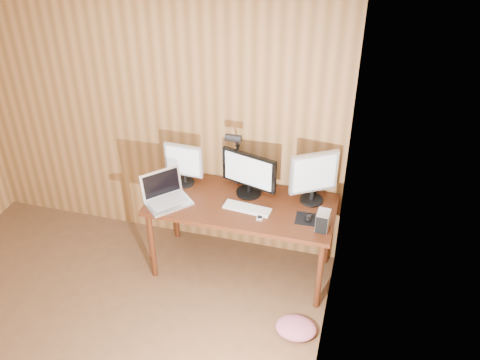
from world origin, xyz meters
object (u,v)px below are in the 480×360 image
at_px(monitor_center, 249,174).
at_px(monitor_right, 314,176).
at_px(desk, 244,210).
at_px(mouse, 309,217).
at_px(hard_drive, 323,221).
at_px(phone, 260,217).
at_px(desk_lamp, 236,151).
at_px(speaker, 314,190).
at_px(keyboard, 247,208).
at_px(laptop, 165,195).
at_px(monitor_left, 184,164).

height_order(monitor_center, monitor_right, monitor_right).
height_order(desk, mouse, mouse).
xyz_separation_m(desk, mouse, (0.59, -0.15, 0.14)).
xyz_separation_m(desk, monitor_right, (0.57, 0.12, 0.38)).
distance_m(mouse, hard_drive, 0.16).
height_order(desk, phone, phone).
distance_m(mouse, phone, 0.40).
bearing_deg(hard_drive, desk_lamp, 157.85).
bearing_deg(hard_drive, monitor_center, 158.56).
bearing_deg(monitor_center, mouse, -6.84).
bearing_deg(speaker, desk, -160.98).
bearing_deg(speaker, keyboard, -146.14).
relative_size(hard_drive, phone, 1.54).
distance_m(desk, mouse, 0.62).
relative_size(monitor_right, laptop, 1.03).
height_order(monitor_center, desk_lamp, desk_lamp).
bearing_deg(monitor_right, monitor_center, 152.06).
xyz_separation_m(monitor_right, speaker, (0.01, 0.08, -0.20)).
relative_size(monitor_center, laptop, 1.09).
bearing_deg(speaker, laptop, -161.47).
distance_m(monitor_right, desk_lamp, 0.70).
distance_m(hard_drive, speaker, 0.46).
bearing_deg(monitor_left, hard_drive, -11.51).
relative_size(keyboard, desk_lamp, 0.69).
bearing_deg(desk, desk_lamp, 125.58).
height_order(laptop, hard_drive, laptop).
height_order(mouse, speaker, speaker).
xyz_separation_m(monitor_right, desk_lamp, (-0.69, 0.05, 0.11)).
xyz_separation_m(desk, monitor_left, (-0.57, 0.09, 0.33)).
relative_size(monitor_center, keyboard, 1.21).
relative_size(desk, laptop, 3.49).
distance_m(monitor_right, hard_drive, 0.42).
distance_m(desk, phone, 0.33).
relative_size(monitor_left, mouse, 3.65).
bearing_deg(keyboard, monitor_right, 32.89).
relative_size(laptop, phone, 4.50).
height_order(monitor_left, phone, monitor_left).
xyz_separation_m(monitor_center, hard_drive, (0.69, -0.32, -0.13)).
distance_m(monitor_right, speaker, 0.21).
bearing_deg(desk, monitor_center, 74.00).
relative_size(monitor_right, hard_drive, 3.00).
xyz_separation_m(laptop, desk_lamp, (0.52, 0.37, 0.30)).
bearing_deg(monitor_center, speaker, 27.21).
bearing_deg(hard_drive, phone, -177.84).
bearing_deg(monitor_right, monitor_left, 150.10).
distance_m(monitor_left, monitor_right, 1.14).
height_order(desk, monitor_left, monitor_left).
bearing_deg(keyboard, phone, -26.24).
bearing_deg(keyboard, laptop, -169.12).
height_order(monitor_center, monitor_left, monitor_center).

